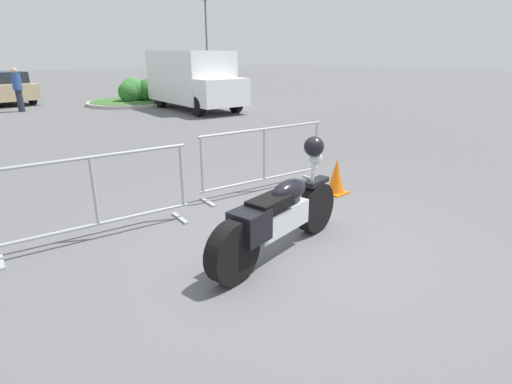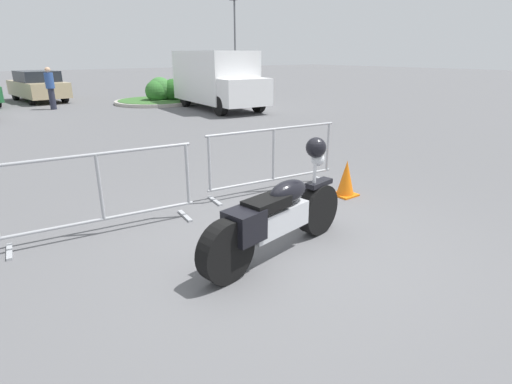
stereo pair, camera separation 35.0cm
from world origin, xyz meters
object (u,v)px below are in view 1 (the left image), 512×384
object	(u,v)px
pedestrian	(18,88)
traffic_cone	(336,177)
street_lamp	(206,30)
motorcycle	(279,214)
delivery_van	(193,78)
crowd_barrier_far	(264,159)
crowd_barrier_near	(95,197)
parked_car_tan	(3,87)

from	to	relation	value
pedestrian	traffic_cone	distance (m)	14.57
street_lamp	motorcycle	bearing A→B (deg)	-123.40
delivery_van	traffic_cone	size ratio (longest dim) A/B	8.72
traffic_cone	delivery_van	bearing A→B (deg)	68.56
street_lamp	traffic_cone	bearing A→B (deg)	-120.00
traffic_cone	crowd_barrier_far	bearing A→B (deg)	131.01
crowd_barrier_near	pedestrian	bearing A→B (deg)	80.88
parked_car_tan	pedestrian	xyz separation A→B (m)	(-0.14, -3.61, 0.20)
motorcycle	traffic_cone	distance (m)	2.37
motorcycle	crowd_barrier_far	distance (m)	2.26
crowd_barrier_near	street_lamp	distance (m)	24.38
traffic_cone	street_lamp	bearing A→B (deg)	60.00
delivery_van	crowd_barrier_near	bearing A→B (deg)	-34.15
crowd_barrier_far	parked_car_tan	world-z (taller)	parked_car_tan
motorcycle	pedestrian	world-z (taller)	pedestrian
crowd_barrier_near	pedestrian	xyz separation A→B (m)	(2.18, 13.58, 0.36)
delivery_van	pedestrian	bearing A→B (deg)	-120.99
crowd_barrier_near	traffic_cone	bearing A→B (deg)	-14.10
delivery_van	pedestrian	size ratio (longest dim) A/B	3.04
traffic_cone	motorcycle	bearing A→B (deg)	-158.45
delivery_van	traffic_cone	bearing A→B (deg)	-16.76
motorcycle	parked_car_tan	distance (m)	18.98
crowd_barrier_far	pedestrian	distance (m)	13.60
parked_car_tan	crowd_barrier_far	bearing A→B (deg)	175.81
motorcycle	pedestrian	size ratio (longest dim) A/B	1.33
motorcycle	street_lamp	bearing A→B (deg)	47.13
crowd_barrier_near	street_lamp	world-z (taller)	street_lamp
street_lamp	parked_car_tan	bearing A→B (deg)	-172.28
delivery_van	crowd_barrier_far	bearing A→B (deg)	-22.42
crowd_barrier_near	street_lamp	size ratio (longest dim) A/B	0.42
crowd_barrier_near	motorcycle	bearing A→B (deg)	-51.54
crowd_barrier_far	street_lamp	bearing A→B (deg)	57.11
crowd_barrier_far	parked_car_tan	xyz separation A→B (m)	(-0.50, 17.19, 0.17)
parked_car_tan	street_lamp	world-z (taller)	street_lamp
crowd_barrier_far	street_lamp	world-z (taller)	street_lamp
delivery_van	street_lamp	world-z (taller)	street_lamp
traffic_cone	street_lamp	size ratio (longest dim) A/B	0.10
motorcycle	traffic_cone	xyz separation A→B (m)	(2.20, 0.87, -0.20)
parked_car_tan	motorcycle	bearing A→B (deg)	171.40
motorcycle	pedestrian	xyz separation A→B (m)	(0.77, 15.36, 0.44)
crowd_barrier_near	traffic_cone	size ratio (longest dim) A/B	4.06
crowd_barrier_near	crowd_barrier_far	world-z (taller)	same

